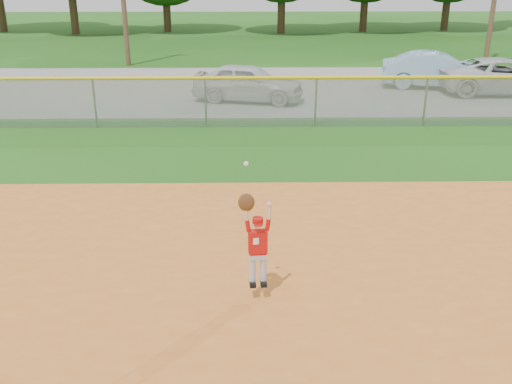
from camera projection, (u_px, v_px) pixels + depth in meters
ground at (393, 306)px, 8.21m from camera, size 120.00×120.00×0.00m
parking_strip at (298, 88)px, 23.09m from camera, size 44.00×10.00×0.03m
car_white_a at (248, 82)px, 20.50m from camera, size 4.22×2.46×1.35m
car_blue at (437, 70)px, 22.79m from camera, size 4.51×2.39×1.41m
car_white_b at (504, 76)px, 21.75m from camera, size 4.89×2.41×1.34m
outfield_fence at (316, 98)px, 17.19m from camera, size 40.06×0.10×1.55m
ballplayer at (256, 240)px, 8.04m from camera, size 0.47×0.21×1.89m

